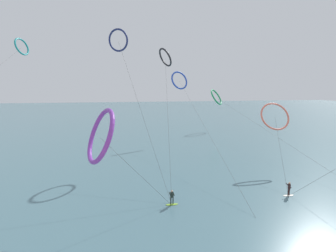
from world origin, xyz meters
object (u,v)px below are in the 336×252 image
(kite_teal, at_px, (22,47))
(kite_violet, at_px, (100,136))
(kite_cobalt, at_px, (179,80))
(kite_navy, at_px, (118,41))
(kite_emerald, at_px, (216,97))
(surfer_lime, at_px, (172,198))
(surfer_ivory, at_px, (289,190))
(kite_charcoal, at_px, (165,58))
(kite_coral, at_px, (275,116))

(kite_teal, distance_m, kite_violet, 38.35)
(kite_cobalt, distance_m, kite_teal, 34.45)
(kite_navy, relative_size, kite_emerald, 0.40)
(surfer_lime, bearing_deg, surfer_ivory, 163.45)
(kite_charcoal, relative_size, kite_teal, 0.54)
(kite_cobalt, bearing_deg, surfer_ivory, -104.41)
(kite_coral, xyz_separation_m, kite_teal, (-44.49, 19.76, 12.82))
(kite_charcoal, bearing_deg, surfer_ivory, -166.73)
(surfer_lime, xyz_separation_m, kite_violet, (-7.07, -1.20, 7.52))
(kite_violet, xyz_separation_m, kite_emerald, (29.66, 45.06, 1.63))
(surfer_lime, bearing_deg, kite_cobalt, -119.32)
(surfer_lime, relative_size, kite_teal, 0.04)
(surfer_ivory, distance_m, kite_emerald, 45.95)
(kite_cobalt, relative_size, kite_teal, 0.95)
(kite_violet, distance_m, kite_emerald, 53.97)
(surfer_lime, height_order, kite_cobalt, kite_cobalt)
(surfer_lime, xyz_separation_m, kite_coral, (19.08, 10.24, 7.38))
(surfer_ivory, height_order, kite_emerald, kite_emerald)
(kite_coral, bearing_deg, kite_navy, 177.13)
(surfer_lime, distance_m, kite_teal, 44.20)
(kite_coral, distance_m, kite_navy, 27.35)
(surfer_ivory, bearing_deg, surfer_lime, -75.22)
(kite_charcoal, bearing_deg, kite_teal, 54.17)
(kite_navy, distance_m, kite_violet, 18.46)
(kite_violet, bearing_deg, surfer_lime, 78.16)
(kite_cobalt, xyz_separation_m, kite_navy, (-13.87, -19.55, 5.09))
(kite_charcoal, height_order, kite_cobalt, kite_charcoal)
(surfer_ivory, bearing_deg, kite_cobalt, -153.90)
(surfer_ivory, height_order, kite_charcoal, kite_charcoal)
(kite_violet, bearing_deg, kite_charcoal, 133.93)
(kite_cobalt, bearing_deg, kite_charcoal, -138.14)
(surfer_ivory, bearing_deg, kite_charcoal, -134.35)
(kite_coral, height_order, kite_charcoal, kite_charcoal)
(kite_navy, bearing_deg, surfer_lime, 143.04)
(kite_coral, height_order, kite_cobalt, kite_cobalt)
(kite_violet, bearing_deg, kite_coral, 92.17)
(kite_navy, bearing_deg, kite_violet, 114.38)
(kite_teal, bearing_deg, kite_navy, -111.36)
(kite_teal, bearing_deg, kite_cobalt, -66.48)
(surfer_lime, relative_size, kite_cobalt, 0.04)
(surfer_ivory, relative_size, kite_cobalt, 0.04)
(kite_teal, xyz_separation_m, kite_emerald, (48.01, 13.86, -11.04))
(kite_teal, bearing_deg, surfer_ivory, -108.81)
(surfer_ivory, bearing_deg, kite_navy, -108.54)
(kite_cobalt, bearing_deg, surfer_lime, -128.50)
(surfer_lime, height_order, kite_violet, kite_violet)
(kite_teal, distance_m, kite_emerald, 51.17)
(kite_navy, bearing_deg, kite_emerald, -102.28)
(surfer_lime, distance_m, kite_emerald, 50.18)
(kite_cobalt, bearing_deg, kite_emerald, 13.42)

